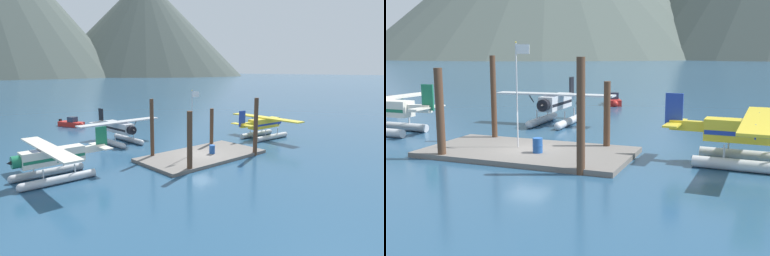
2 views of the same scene
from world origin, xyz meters
TOP-DOWN VIEW (x-y plane):
  - ground_plane at (0.00, 0.00)m, footprint 1200.00×1200.00m
  - dock_platform at (0.00, 0.00)m, footprint 12.58×6.44m
  - piling_near_left at (-4.13, -2.84)m, footprint 0.47×0.47m
  - piling_near_right at (4.56, -3.11)m, footprint 0.43×0.43m
  - piling_far_left at (-4.05, 2.85)m, footprint 0.38×0.38m
  - piling_far_right at (4.11, 2.77)m, footprint 0.42×0.42m
  - flagpole at (-0.82, 0.46)m, footprint 0.95×0.10m
  - fuel_drum at (0.90, -0.53)m, footprint 0.62×0.62m
  - mountain_ridge_centre_peak at (267.78, 410.11)m, footprint 292.22×292.22m
  - seaplane_silver_bow_left at (-3.06, 11.19)m, footprint 10.45×7.98m
  - seaplane_yellow_stbd_fwd at (12.56, 1.66)m, footprint 7.98×10.46m
  - seaplane_cream_port_fwd at (-13.67, 2.74)m, footprint 7.98×10.41m
  - boat_red_open_north at (-2.55, 26.91)m, footprint 3.04×4.59m

SIDE VIEW (x-z plane):
  - ground_plane at x=0.00m, z-range 0.00..0.00m
  - dock_platform at x=0.00m, z-range 0.00..0.30m
  - boat_red_open_north at x=-2.55m, z-range -0.26..1.24m
  - fuel_drum at x=0.90m, z-range 0.30..1.18m
  - seaplane_silver_bow_left at x=-3.06m, z-range -0.34..3.50m
  - seaplane_yellow_stbd_fwd at x=12.56m, z-range -0.34..3.50m
  - seaplane_cream_port_fwd at x=-13.67m, z-range -0.34..3.50m
  - piling_far_right at x=4.11m, z-range 0.00..4.36m
  - piling_near_left at x=-4.13m, z-range 0.00..5.26m
  - piling_far_left at x=-4.05m, z-range 0.00..5.92m
  - piling_near_right at x=4.56m, z-range 0.00..5.92m
  - flagpole at x=-0.82m, z-range 1.06..7.53m
  - mountain_ridge_centre_peak at x=267.78m, z-range 0.00..145.88m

